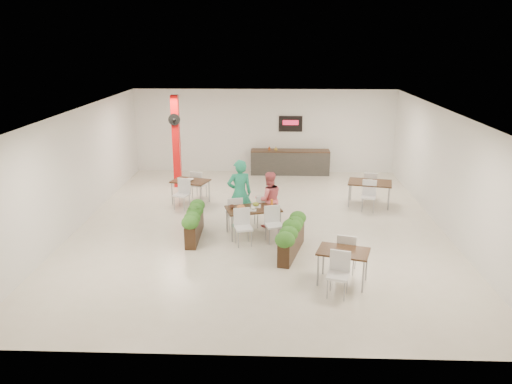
% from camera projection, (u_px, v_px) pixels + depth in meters
% --- Properties ---
extents(ground, '(12.00, 12.00, 0.00)m').
position_uv_depth(ground, '(260.00, 226.00, 13.96)').
color(ground, beige).
rests_on(ground, ground).
extents(room_shell, '(10.10, 12.10, 3.22)m').
position_uv_depth(room_shell, '(260.00, 156.00, 13.37)').
color(room_shell, white).
rests_on(room_shell, ground).
extents(red_column, '(0.40, 0.41, 3.20)m').
position_uv_depth(red_column, '(176.00, 141.00, 17.20)').
color(red_column, red).
rests_on(red_column, ground).
extents(service_counter, '(3.00, 0.64, 2.20)m').
position_uv_depth(service_counter, '(290.00, 161.00, 19.18)').
color(service_counter, '#2F2D29').
rests_on(service_counter, ground).
extents(main_table, '(1.62, 1.90, 0.92)m').
position_uv_depth(main_table, '(253.00, 212.00, 13.12)').
color(main_table, black).
rests_on(main_table, ground).
extents(diner_man, '(0.79, 0.63, 1.90)m').
position_uv_depth(diner_man, '(240.00, 193.00, 13.67)').
color(diner_man, '#25A277').
rests_on(diner_man, ground).
extents(diner_woman, '(0.90, 0.78, 1.57)m').
position_uv_depth(diner_woman, '(269.00, 199.00, 13.69)').
color(diner_woman, '#F86E77').
rests_on(diner_woman, ground).
extents(planter_left, '(0.43, 1.78, 0.93)m').
position_uv_depth(planter_left, '(194.00, 220.00, 12.98)').
color(planter_left, black).
rests_on(planter_left, ground).
extents(planter_right, '(0.75, 1.77, 0.94)m').
position_uv_depth(planter_right, '(292.00, 235.00, 11.98)').
color(planter_right, black).
rests_on(planter_right, ground).
extents(side_table_a, '(1.29, 1.67, 0.92)m').
position_uv_depth(side_table_a, '(190.00, 184.00, 15.69)').
color(side_table_a, black).
rests_on(side_table_a, ground).
extents(side_table_b, '(1.47, 1.67, 0.92)m').
position_uv_depth(side_table_b, '(370.00, 185.00, 15.52)').
color(side_table_b, black).
rests_on(side_table_b, ground).
extents(side_table_c, '(1.22, 1.67, 0.92)m').
position_uv_depth(side_table_c, '(343.00, 257.00, 10.50)').
color(side_table_c, black).
rests_on(side_table_c, ground).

